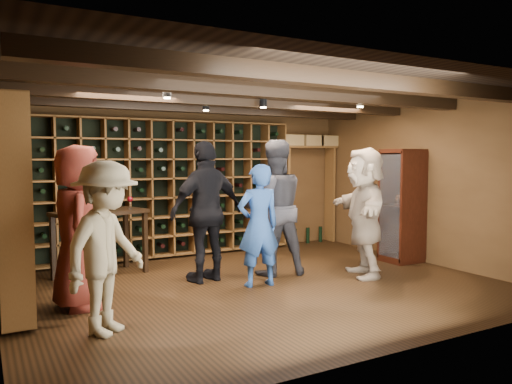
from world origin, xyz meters
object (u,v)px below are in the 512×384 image
man_blue_shirt (259,225)px  guest_beige (364,212)px  display_cabinet (402,208)px  tasting_table (100,219)px  man_grey_suit (274,208)px  guest_khaki (106,248)px  guest_red_floral (78,227)px  guest_woman_black (207,211)px

man_blue_shirt → guest_beige: guest_beige is taller
display_cabinet → tasting_table: size_ratio=1.30×
guest_beige → man_blue_shirt: bearing=-74.6°
display_cabinet → man_grey_suit: 2.23m
man_blue_shirt → guest_khaki: 2.25m
man_grey_suit → guest_beige: size_ratio=1.06×
guest_khaki → tasting_table: (0.43, 2.34, -0.01)m
display_cabinet → tasting_table: bearing=163.4°
guest_beige → guest_red_floral: bearing=-71.5°
display_cabinet → guest_beige: 1.24m
display_cabinet → man_blue_shirt: display_cabinet is taller
guest_red_floral → tasting_table: 1.48m
man_blue_shirt → guest_red_floral: guest_red_floral is taller
display_cabinet → tasting_table: display_cabinet is taller
display_cabinet → guest_red_floral: 4.90m
guest_red_floral → guest_khaki: bearing=-165.4°
tasting_table → guest_khaki: bearing=-117.8°
guest_red_floral → man_grey_suit: bearing=-73.8°
guest_red_floral → guest_woman_black: (1.70, 0.41, 0.04)m
man_blue_shirt → guest_khaki: bearing=26.9°
display_cabinet → guest_woman_black: (-3.20, 0.34, 0.08)m
display_cabinet → tasting_table: (-4.38, 1.31, -0.05)m
man_grey_suit → guest_red_floral: 2.70m
guest_woman_black → tasting_table: bearing=-50.0°
display_cabinet → guest_khaki: (-4.81, -1.03, -0.04)m
man_blue_shirt → guest_beige: bearing=176.6°
display_cabinet → guest_beige: bearing=-159.2°
display_cabinet → man_blue_shirt: size_ratio=1.12×
display_cabinet → guest_khaki: 4.92m
guest_khaki → tasting_table: guest_khaki is taller
guest_red_floral → guest_khaki: 0.97m
guest_khaki → guest_woman_black: bearing=-1.2°
man_grey_suit → guest_khaki: bearing=39.3°
guest_red_floral → guest_beige: bearing=-86.2°
guest_khaki → tasting_table: bearing=38.1°
man_blue_shirt → guest_woman_black: (-0.48, 0.54, 0.15)m
guest_khaki → guest_beige: size_ratio=0.91×
guest_woman_black → man_grey_suit: bearing=163.9°
guest_woman_black → guest_khaki: bearing=29.6°
guest_red_floral → man_blue_shirt: bearing=-84.0°
guest_khaki → guest_beige: guest_beige is taller
guest_beige → man_grey_suit: bearing=-98.9°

